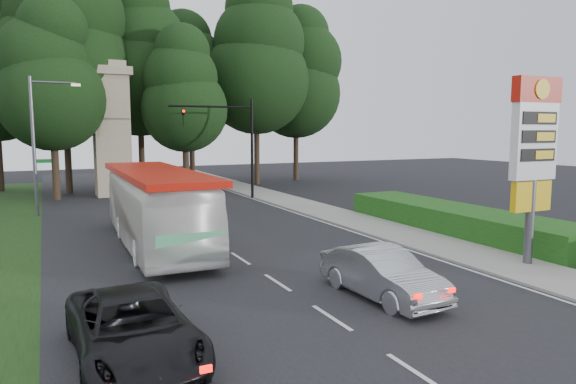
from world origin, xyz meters
name	(u,v)px	position (x,y,z in m)	size (l,w,h in m)	color
ground	(341,325)	(0.00, 0.00, 0.00)	(120.00, 120.00, 0.00)	black
road_surface	(207,237)	(0.00, 12.00, 0.01)	(14.00, 80.00, 0.02)	black
sidewalk_right	(360,222)	(8.50, 12.00, 0.06)	(3.00, 80.00, 0.12)	gray
hedge	(457,220)	(11.50, 8.00, 0.60)	(3.00, 14.00, 1.20)	#154713
gas_station_pylon	(534,145)	(9.20, 1.99, 4.45)	(2.10, 0.45, 6.85)	#59595E
traffic_signal_mast	(235,134)	(5.68, 24.00, 4.67)	(6.10, 0.35, 7.20)	black
streetlight_signs	(37,140)	(-6.99, 22.01, 4.44)	(2.75, 0.98, 8.00)	#59595E
monument	(111,128)	(-2.00, 30.00, 5.10)	(3.00, 3.00, 10.05)	tan
tree_center_left	(62,37)	(-5.00, 33.00, 12.02)	(10.08, 10.08, 19.80)	#2D2116
tree_center_right	(138,59)	(1.00, 35.00, 11.02)	(9.24, 9.24, 18.15)	#2D2116
tree_east_near	(190,79)	(6.00, 37.00, 9.68)	(8.12, 8.12, 15.95)	#2D2116
tree_east_mid	(256,59)	(11.00, 33.00, 11.35)	(9.52, 9.52, 18.70)	#2D2116
tree_far_east	(296,75)	(16.00, 35.00, 10.35)	(8.68, 8.68, 17.05)	#2D2116
tree_monument_left	(51,76)	(-6.00, 29.00, 8.68)	(7.28, 7.28, 14.30)	#2D2116
tree_monument_right	(184,91)	(3.50, 29.50, 8.01)	(6.72, 6.72, 13.20)	#2D2116
transit_bus	(156,208)	(-2.46, 11.18, 1.65)	(2.77, 11.83, 3.30)	white
sedan_silver	(382,274)	(2.21, 1.33, 0.74)	(1.57, 4.51, 1.49)	#B0B3B8
suv_charcoal	(133,329)	(-5.14, 0.17, 0.72)	(2.40, 5.21, 1.45)	black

